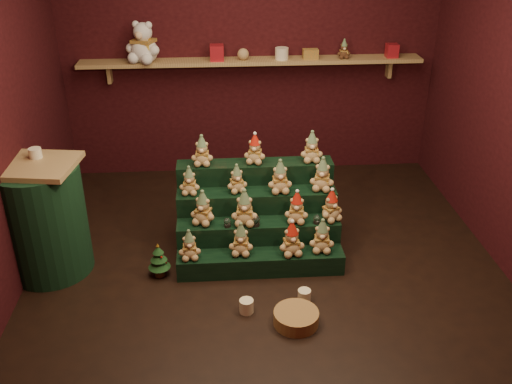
{
  "coord_description": "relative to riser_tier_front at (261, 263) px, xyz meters",
  "views": [
    {
      "loc": [
        -0.38,
        -4.06,
        2.83
      ],
      "look_at": [
        -0.07,
        0.25,
        0.59
      ],
      "focal_mm": 40.0,
      "sensor_mm": 36.0,
      "label": 1
    }
  ],
  "objects": [
    {
      "name": "teddy_2",
      "position": [
        0.26,
        -0.02,
        0.24
      ],
      "size": [
        0.24,
        0.22,
        0.3
      ],
      "primitive_type": null,
      "rotation": [
        0.0,
        0.0,
        0.14
      ],
      "color": "tan",
      "rests_on": "riser_tier_front"
    },
    {
      "name": "teddy_6",
      "position": [
        0.32,
        0.2,
        0.41
      ],
      "size": [
        0.23,
        0.21,
        0.28
      ],
      "primitive_type": null,
      "rotation": [
        0.0,
        0.0,
        -0.19
      ],
      "color": "tan",
      "rests_on": "riser_tier_midfront"
    },
    {
      "name": "table_ornament",
      "position": [
        -1.77,
        0.28,
        0.94
      ],
      "size": [
        0.1,
        0.1,
        0.08
      ],
      "primitive_type": "cylinder",
      "color": "beige",
      "rests_on": "side_table"
    },
    {
      "name": "back_shelf",
      "position": [
        0.06,
        1.95,
        1.2
      ],
      "size": [
        3.6,
        0.26,
        0.24
      ],
      "color": "tan",
      "rests_on": "ground"
    },
    {
      "name": "teddy_11",
      "position": [
        0.57,
        0.44,
        0.6
      ],
      "size": [
        0.26,
        0.24,
        0.3
      ],
      "primitive_type": null,
      "rotation": [
        0.0,
        0.0,
        -0.27
      ],
      "color": "tan",
      "rests_on": "riser_tier_midback"
    },
    {
      "name": "teddy_13",
      "position": [
        -0.0,
        0.66,
        0.76
      ],
      "size": [
        0.23,
        0.21,
        0.27
      ],
      "primitive_type": null,
      "rotation": [
        0.0,
        0.0,
        -0.24
      ],
      "color": "tan",
      "rests_on": "riser_tier_back"
    },
    {
      "name": "gift_tin_red_b",
      "position": [
        1.54,
        1.93,
        1.3
      ],
      "size": [
        0.12,
        0.12,
        0.14
      ],
      "primitive_type": "cube",
      "color": "#B21B25",
      "rests_on": "back_shelf"
    },
    {
      "name": "riser_tier_front",
      "position": [
        0.0,
        0.0,
        0.0
      ],
      "size": [
        1.4,
        0.22,
        0.18
      ],
      "primitive_type": "cube",
      "color": "black",
      "rests_on": "ground"
    },
    {
      "name": "teddy_14",
      "position": [
        0.51,
        0.65,
        0.77
      ],
      "size": [
        0.21,
        0.19,
        0.28
      ],
      "primitive_type": null,
      "rotation": [
        0.0,
        0.0,
        -0.05
      ],
      "color": "tan",
      "rests_on": "riser_tier_back"
    },
    {
      "name": "teddy_4",
      "position": [
        -0.47,
        0.24,
        0.42
      ],
      "size": [
        0.27,
        0.26,
        0.3
      ],
      "primitive_type": null,
      "rotation": [
        0.0,
        0.0,
        -0.39
      ],
      "color": "tan",
      "rests_on": "riser_tier_midfront"
    },
    {
      "name": "mug_left",
      "position": [
        -0.15,
        -0.52,
        -0.04
      ],
      "size": [
        0.11,
        0.11,
        0.11
      ],
      "primitive_type": "cylinder",
      "color": "#F5E7B5",
      "rests_on": "ground"
    },
    {
      "name": "riser_tier_midback",
      "position": [
        0.0,
        0.44,
        0.18
      ],
      "size": [
        1.4,
        0.22,
        0.54
      ],
      "primitive_type": "cube",
      "color": "black",
      "rests_on": "ground"
    },
    {
      "name": "teddy_1",
      "position": [
        -0.16,
        0.02,
        0.23
      ],
      "size": [
        0.22,
        0.21,
        0.28
      ],
      "primitive_type": null,
      "rotation": [
        0.0,
        0.0,
        -0.13
      ],
      "color": "tan",
      "rests_on": "riser_tier_front"
    },
    {
      "name": "teddy_10",
      "position": [
        0.2,
        0.42,
        0.6
      ],
      "size": [
        0.21,
        0.19,
        0.29
      ],
      "primitive_type": null,
      "rotation": [
        0.0,
        0.0,
        0.02
      ],
      "color": "tan",
      "rests_on": "riser_tier_midback"
    },
    {
      "name": "mini_christmas_tree",
      "position": [
        -0.85,
        0.01,
        0.06
      ],
      "size": [
        0.19,
        0.19,
        0.32
      ],
      "rotation": [
        0.0,
        0.0,
        -0.29
      ],
      "color": "#49341A",
      "rests_on": "ground"
    },
    {
      "name": "snow_globe_a",
      "position": [
        -0.27,
        0.16,
        0.31
      ],
      "size": [
        0.06,
        0.06,
        0.08
      ],
      "color": "black",
      "rests_on": "riser_tier_midfront"
    },
    {
      "name": "teddy_5",
      "position": [
        -0.12,
        0.2,
        0.43
      ],
      "size": [
        0.24,
        0.22,
        0.31
      ],
      "primitive_type": null,
      "rotation": [
        0.0,
        0.0,
        -0.08
      ],
      "color": "tan",
      "rests_on": "riser_tier_midfront"
    },
    {
      "name": "riser_tier_midfront",
      "position": [
        0.0,
        0.22,
        0.09
      ],
      "size": [
        1.4,
        0.22,
        0.36
      ],
      "primitive_type": "cube",
      "color": "black",
      "rests_on": "ground"
    },
    {
      "name": "gift_tin_cream",
      "position": [
        0.37,
        1.93,
        1.29
      ],
      "size": [
        0.14,
        0.14,
        0.12
      ],
      "primitive_type": "cylinder",
      "color": "beige",
      "rests_on": "back_shelf"
    },
    {
      "name": "ground",
      "position": [
        0.06,
        0.08,
        -0.09
      ],
      "size": [
        4.0,
        4.0,
        0.0
      ],
      "primitive_type": "plane",
      "color": "black",
      "rests_on": "ground"
    },
    {
      "name": "shelf_plush_ball",
      "position": [
        -0.03,
        1.93,
        1.29
      ],
      "size": [
        0.12,
        0.12,
        0.12
      ],
      "primitive_type": "sphere",
      "color": "tan",
      "rests_on": "back_shelf"
    },
    {
      "name": "scarf_gift_box",
      "position": [
        0.67,
        1.93,
        1.28
      ],
      "size": [
        0.16,
        0.1,
        0.1
      ],
      "primitive_type": "cube",
      "color": "orange",
      "rests_on": "back_shelf"
    },
    {
      "name": "teddy_8",
      "position": [
        -0.58,
        0.45,
        0.57
      ],
      "size": [
        0.19,
        0.18,
        0.25
      ],
      "primitive_type": null,
      "rotation": [
        0.0,
        0.0,
        -0.1
      ],
      "color": "tan",
      "rests_on": "riser_tier_midback"
    },
    {
      "name": "teddy_3",
      "position": [
        0.51,
        0.02,
        0.23
      ],
      "size": [
        0.23,
        0.21,
        0.29
      ],
      "primitive_type": null,
      "rotation": [
        0.0,
        0.0,
        -0.12
      ],
      "color": "tan",
      "rests_on": "riser_tier_front"
    },
    {
      "name": "teddy_12",
      "position": [
        -0.47,
        0.65,
        0.76
      ],
      "size": [
        0.21,
        0.19,
        0.27
      ],
      "primitive_type": null,
      "rotation": [
        0.0,
        0.0,
        -0.08
      ],
      "color": "tan",
      "rests_on": "riser_tier_back"
    },
    {
      "name": "teddy_0",
      "position": [
        -0.59,
        -0.02,
        0.22
      ],
      "size": [
        0.19,
        0.18,
        0.26
      ],
      "primitive_type": null,
      "rotation": [
        0.0,
        0.0,
        0.07
      ],
      "color": "tan",
      "rests_on": "riser_tier_front"
    },
    {
      "name": "front_wall",
      "position": [
        0.06,
        -1.97,
        1.31
      ],
      "size": [
        4.0,
        0.1,
        2.8
      ],
      "primitive_type": "cube",
      "color": "black",
      "rests_on": "ground"
    },
    {
      "name": "brown_bear",
      "position": [
        1.02,
        1.92,
        1.33
      ],
      "size": [
        0.14,
        0.13,
        0.19
      ],
      "primitive_type": null,
      "rotation": [
        0.0,
        0.0,
        -0.0
      ],
      "color": "#522F1B",
      "rests_on": "back_shelf"
    },
    {
      "name": "wicker_basket",
      "position": [
        0.21,
        -0.68,
        -0.04
      ],
      "size": [
        0.39,
        0.39,
        0.11
      ],
      "primitive_type": "cylinder",
      "rotation": [
        0.0,
        0.0,
        -0.16
      ],
      "color": "olive",
      "rests_on": "ground"
    },
    {
      "name": "side_table",
      "position": [
        -1.77,
        0.18,
        0.4
      ],
      "size": [
        0.72,
        0.69,
        0.99
      ],
      "rotation": [
        0.0,
        0.0,
        -0.15
      ],
      "color": "tan",
      "rests_on": "ground"
    },
    {
      "name": "teddy_9",
      "position": [
        -0.17,
        0.45,
        0.57
      ],
      "size": [
        0.21,
        0.2,
        0.25
      ],
      "primitive_type": null,
      "rotation": [
        0.0,
        0.0,
        0.23
      ],
      "color": "tan",
      "rests_on": "riser_tier_midback"
    },
    {
      "name": "white_bear",
      "position": [
        -1.05,
        1.92,
        1.49
      ],
      "size": [
        0.47,
        0.45,
        0.52
      ],
      "primitive_type": null,
      "rotation": [
        0.0,
        0.0,
        -0.38
      ],
      "color": "white",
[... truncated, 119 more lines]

